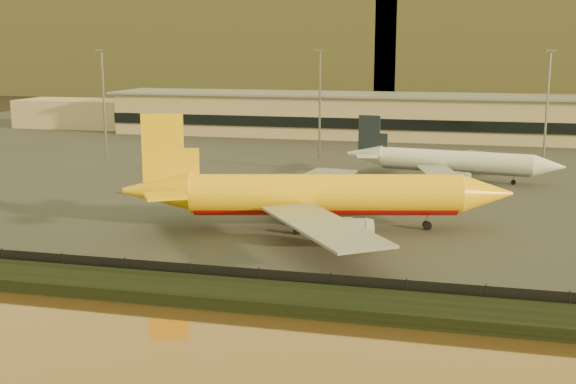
{
  "coord_description": "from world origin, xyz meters",
  "views": [
    {
      "loc": [
        23.17,
        -85.6,
        26.21
      ],
      "look_at": [
        -0.88,
        12.0,
        5.93
      ],
      "focal_mm": 45.0,
      "sensor_mm": 36.0,
      "label": 1
    }
  ],
  "objects": [
    {
      "name": "distant_hills",
      "position": [
        -20.74,
        340.0,
        31.39
      ],
      "size": [
        470.0,
        160.0,
        70.0
      ],
      "color": "brown",
      "rests_on": "ground"
    },
    {
      "name": "gse_vehicle_yellow",
      "position": [
        12.94,
        29.23,
        1.07
      ],
      "size": [
        4.06,
        2.2,
        1.75
      ],
      "primitive_type": "cube",
      "rotation": [
        0.0,
        0.0,
        0.12
      ],
      "color": "yellow",
      "rests_on": "tarmac"
    },
    {
      "name": "white_narrowbody_jet",
      "position": [
        20.79,
        58.97,
        3.87
      ],
      "size": [
        42.75,
        41.34,
        12.29
      ],
      "rotation": [
        0.0,
        0.0,
        -0.14
      ],
      "color": "white",
      "rests_on": "tarmac"
    },
    {
      "name": "tarmac",
      "position": [
        0.0,
        95.0,
        0.1
      ],
      "size": [
        320.0,
        220.0,
        0.2
      ],
      "primitive_type": "cube",
      "color": "#2D2D2D",
      "rests_on": "ground"
    },
    {
      "name": "apron_light_masts",
      "position": [
        15.0,
        75.0,
        15.7
      ],
      "size": [
        152.2,
        12.2,
        25.4
      ],
      "color": "slate",
      "rests_on": "tarmac"
    },
    {
      "name": "embankment",
      "position": [
        0.0,
        -17.0,
        0.7
      ],
      "size": [
        320.0,
        7.0,
        1.4
      ],
      "primitive_type": "cube",
      "color": "black",
      "rests_on": "ground"
    },
    {
      "name": "gse_vehicle_white",
      "position": [
        -29.42,
        29.89,
        1.05
      ],
      "size": [
        3.95,
        2.11,
        1.71
      ],
      "primitive_type": "cube",
      "rotation": [
        0.0,
        0.0,
        -0.11
      ],
      "color": "white",
      "rests_on": "tarmac"
    },
    {
      "name": "terminal_building",
      "position": [
        -14.52,
        125.55,
        6.25
      ],
      "size": [
        202.0,
        25.0,
        12.6
      ],
      "color": "tan",
      "rests_on": "tarmac"
    },
    {
      "name": "ground",
      "position": [
        0.0,
        0.0,
        0.0
      ],
      "size": [
        900.0,
        900.0,
        0.0
      ],
      "primitive_type": "plane",
      "color": "black",
      "rests_on": "ground"
    },
    {
      "name": "perimeter_fence",
      "position": [
        0.0,
        -13.0,
        1.3
      ],
      "size": [
        300.0,
        0.05,
        2.2
      ],
      "primitive_type": "cube",
      "color": "black",
      "rests_on": "tarmac"
    },
    {
      "name": "dhl_cargo_jet",
      "position": [
        3.11,
        13.95,
        5.22
      ],
      "size": [
        55.72,
        53.54,
        16.8
      ],
      "rotation": [
        0.0,
        0.0,
        0.24
      ],
      "color": "yellow",
      "rests_on": "tarmac"
    }
  ]
}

